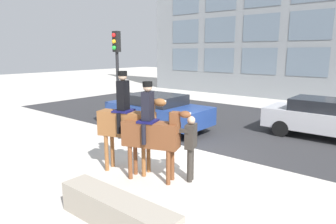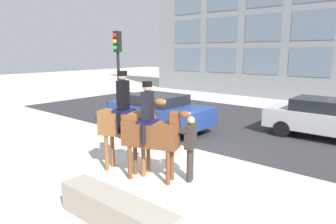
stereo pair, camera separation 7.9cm
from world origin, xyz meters
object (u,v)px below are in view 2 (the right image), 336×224
at_px(street_car_near_lane, 159,111).
at_px(street_car_far_lane, 325,118).
at_px(traffic_light, 118,68).
at_px(planter_ledge, 115,212).
at_px(mounted_horse_lead, 128,121).
at_px(mounted_horse_companion, 151,131).
at_px(pedestrian_bystander, 190,143).

xyz_separation_m(street_car_near_lane, street_car_far_lane, (5.69, 3.00, -0.01)).
relative_size(traffic_light, planter_ledge, 1.45).
height_order(street_car_far_lane, planter_ledge, street_car_far_lane).
relative_size(street_car_far_lane, planter_ledge, 1.54).
distance_m(traffic_light, planter_ledge, 6.31).
distance_m(mounted_horse_lead, street_car_near_lane, 4.67).
relative_size(mounted_horse_companion, street_car_far_lane, 0.60).
xyz_separation_m(street_car_near_lane, traffic_light, (-0.16, -2.00, 1.85)).
height_order(street_car_near_lane, planter_ledge, street_car_near_lane).
distance_m(mounted_horse_companion, traffic_light, 4.16).
bearing_deg(mounted_horse_lead, pedestrian_bystander, 0.13).
height_order(mounted_horse_lead, planter_ledge, mounted_horse_lead).
height_order(street_car_near_lane, street_car_far_lane, street_car_far_lane).
xyz_separation_m(pedestrian_bystander, street_car_near_lane, (-4.04, 3.39, -0.20)).
distance_m(mounted_horse_companion, street_car_near_lane, 5.13).
distance_m(mounted_horse_companion, planter_ledge, 2.41).
bearing_deg(mounted_horse_companion, street_car_far_lane, 51.03).
bearing_deg(mounted_horse_companion, planter_ledge, -84.57).
distance_m(street_car_far_lane, traffic_light, 7.92).
bearing_deg(pedestrian_bystander, street_car_near_lane, -59.27).
bearing_deg(pedestrian_bystander, mounted_horse_companion, 15.17).
bearing_deg(mounted_horse_companion, traffic_light, 130.85).
distance_m(mounted_horse_lead, street_car_far_lane, 7.71).
xyz_separation_m(mounted_horse_companion, street_car_near_lane, (-3.26, 3.93, -0.48)).
distance_m(street_car_near_lane, traffic_light, 2.73).
relative_size(mounted_horse_lead, mounted_horse_companion, 1.09).
bearing_deg(mounted_horse_lead, street_car_near_lane, 102.61).
height_order(mounted_horse_lead, street_car_far_lane, mounted_horse_lead).
bearing_deg(mounted_horse_companion, mounted_horse_lead, 161.71).
bearing_deg(planter_ledge, street_car_far_lane, 80.52).
xyz_separation_m(pedestrian_bystander, planter_ledge, (0.15, -2.53, -0.68)).
height_order(pedestrian_bystander, planter_ledge, pedestrian_bystander).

